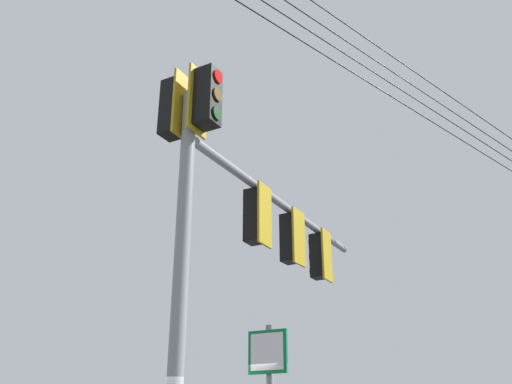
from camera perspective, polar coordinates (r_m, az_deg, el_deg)
name	(u,v)px	position (r m, az deg, el deg)	size (l,w,h in m)	color
signal_mast_assembly	(244,222)	(8.64, -1.28, -3.14)	(3.05, 5.88, 6.75)	gray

